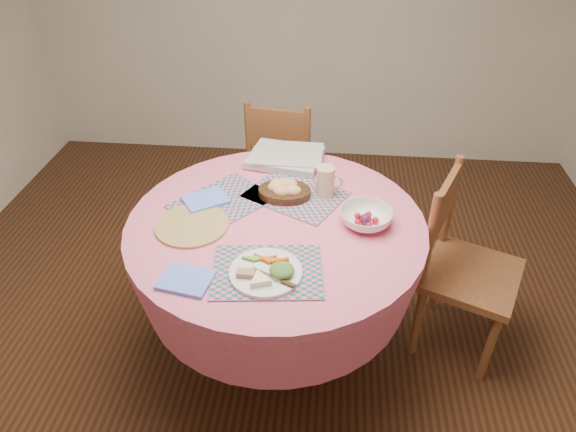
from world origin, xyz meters
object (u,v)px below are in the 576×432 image
Objects in this scene: chair_back at (283,162)px; dinner_plate at (267,272)px; latte_mug at (326,181)px; bread_bowl at (284,189)px; fruit_bowl at (366,218)px; chair_right at (461,264)px; dining_table at (277,257)px; wicker_trivet at (192,225)px.

chair_back is 1.37m from dinner_plate.
bread_bowl is at bearing -172.52° from latte_mug.
fruit_bowl is at bearing -49.40° from latte_mug.
bread_bowl is (-0.81, 0.06, 0.31)m from chair_right.
chair_back reaches higher than fruit_bowl.
chair_right is 0.87m from bread_bowl.
dining_table is 4.70× the size of dinner_plate.
bread_bowl is (0.02, 0.19, 0.23)m from dining_table.
dining_table is 9.08× the size of latte_mug.
dinner_plate is 1.19× the size of fruit_bowl.
latte_mug is (0.20, 0.21, 0.27)m from dining_table.
dining_table is at bearing -94.70° from bread_bowl.
dinner_plate is (0.09, -1.33, 0.31)m from chair_back.
bread_bowl is at bearing 85.30° from dining_table.
bread_bowl is (0.09, -0.81, 0.33)m from chair_back.
chair_right reaches higher than latte_mug.
bread_bowl reaches higher than wicker_trivet.
chair_right is at bearing 143.29° from chair_back.
latte_mug reaches higher than dining_table.
chair_right is 1.03× the size of chair_back.
latte_mug is (0.53, 0.28, 0.07)m from wicker_trivet.
chair_right reaches higher than bread_bowl.
dining_table is 5.39× the size of bread_bowl.
dining_table is 0.30m from bread_bowl.
chair_back is at bearing 114.33° from fruit_bowl.
chair_back is 3.99× the size of fruit_bowl.
latte_mug is 0.27m from fruit_bowl.
dining_table is 0.39m from latte_mug.
bread_bowl reaches higher than dining_table.
fruit_bowl is at bearing 121.46° from chair_back.
fruit_bowl is (0.70, 0.08, 0.03)m from wicker_trivet.
dinner_plate is at bearing -88.57° from dining_table.
dinner_plate is 1.93× the size of latte_mug.
latte_mug is at bearing 116.37° from chair_back.
dining_table is 1.00m from chair_back.
dinner_plate is 0.58m from latte_mug.
chair_back is 0.87m from bread_bowl.
dinner_plate reaches higher than wicker_trivet.
bread_bowl is at bearing 36.08° from wicker_trivet.
latte_mug is 0.62× the size of fruit_bowl.
chair_back is at bearing 94.43° from dining_table.
chair_right is 0.56m from fruit_bowl.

